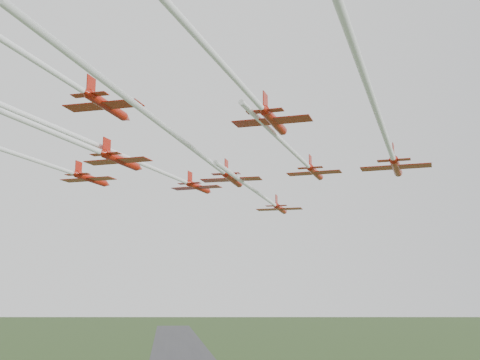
{
  "coord_description": "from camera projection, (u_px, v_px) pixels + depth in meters",
  "views": [
    {
      "loc": [
        -11.39,
        -94.7,
        36.53
      ],
      "look_at": [
        0.52,
        1.45,
        55.05
      ],
      "focal_mm": 45.0,
      "sensor_mm": 36.0,
      "label": 1
    }
  ],
  "objects": [
    {
      "name": "jet_lead",
      "position": [
        269.0,
        200.0,
        110.75
      ],
      "size": [
        21.31,
        47.8,
        2.73
      ],
      "rotation": [
        0.0,
        0.0,
        -0.38
      ],
      "color": "#AE1A0B"
    },
    {
      "name": "jet_row3_mid",
      "position": [
        201.0,
        155.0,
        76.06
      ],
      "size": [
        24.99,
        61.22,
        2.75
      ],
      "rotation": [
        0.0,
        0.0,
        -0.35
      ],
      "color": "#AE1A0B"
    },
    {
      "name": "jet_trail_solo",
      "position": [
        48.0,
        68.0,
        50.93
      ],
      "size": [
        19.6,
        43.76,
        2.4
      ],
      "rotation": [
        0.0,
        0.0,
        -0.38
      ],
      "color": "#AE1A0B"
    },
    {
      "name": "jet_row2_left",
      "position": [
        153.0,
        168.0,
        92.58
      ],
      "size": [
        31.67,
        60.62,
        2.7
      ],
      "rotation": [
        0.0,
        0.0,
        -0.46
      ],
      "color": "#AE1A0B"
    },
    {
      "name": "jet_row3_left",
      "position": [
        40.0,
        162.0,
        86.99
      ],
      "size": [
        26.06,
        52.51,
        2.74
      ],
      "rotation": [
        0.0,
        0.0,
        -0.43
      ],
      "color": "#AE1A0B"
    },
    {
      "name": "jet_row3_right",
      "position": [
        387.0,
        141.0,
        71.55
      ],
      "size": [
        28.92,
        57.27,
        2.93
      ],
      "rotation": [
        0.0,
        0.0,
        -0.44
      ],
      "color": "#AE1A0B"
    },
    {
      "name": "jet_row2_right",
      "position": [
        303.0,
        161.0,
        92.38
      ],
      "size": [
        21.66,
        41.87,
        2.7
      ],
      "rotation": [
        0.0,
        0.0,
        -0.44
      ],
      "color": "#AE1A0B"
    },
    {
      "name": "jet_row4_right",
      "position": [
        224.0,
        66.0,
        54.05
      ],
      "size": [
        30.52,
        63.18,
        2.78
      ],
      "rotation": [
        0.0,
        0.0,
        -0.43
      ],
      "color": "#AE1A0B"
    },
    {
      "name": "jet_row4_left",
      "position": [
        69.0,
        139.0,
        70.87
      ],
      "size": [
        25.14,
        48.97,
        2.75
      ],
      "rotation": [
        0.0,
        0.0,
        -0.45
      ],
      "color": "#AE1A0B"
    }
  ]
}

